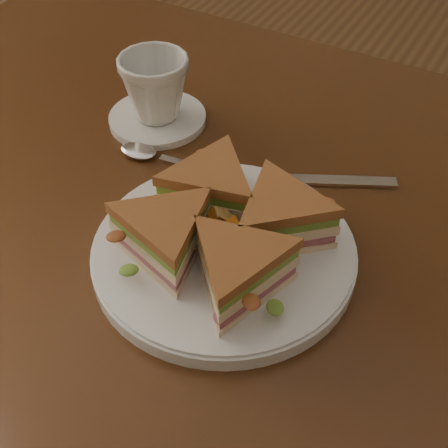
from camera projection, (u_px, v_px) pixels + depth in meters
name	position (u px, v px, depth m)	size (l,w,h in m)	color
table	(233.00, 266.00, 0.77)	(1.20, 0.80, 0.75)	#32190B
plate	(224.00, 253.00, 0.64)	(0.27, 0.27, 0.02)	white
sandwich_wedges	(224.00, 228.00, 0.62)	(0.26, 0.26, 0.06)	#FFE4BC
crisps_mound	(224.00, 230.00, 0.62)	(0.09, 0.09, 0.05)	orange
spoon	(155.00, 156.00, 0.76)	(0.18, 0.04, 0.01)	silver
knife	(299.00, 180.00, 0.73)	(0.20, 0.11, 0.00)	silver
saucer	(158.00, 118.00, 0.82)	(0.13, 0.13, 0.01)	white
coffee_cup	(155.00, 88.00, 0.79)	(0.09, 0.09, 0.08)	white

